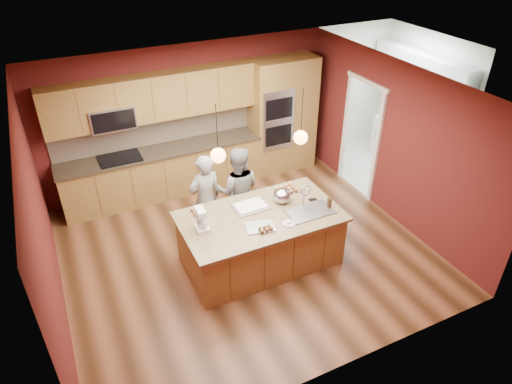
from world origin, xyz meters
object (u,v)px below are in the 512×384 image
person_left (205,199)px  stand_mixer (201,221)px  mixing_bowl (282,196)px  island (261,238)px  person_right (238,191)px

person_left → stand_mixer: person_left is taller
stand_mixer → mixing_bowl: (1.34, 0.12, -0.03)m
island → stand_mixer: (-0.90, 0.07, 0.57)m
island → mixing_bowl: (0.44, 0.18, 0.53)m
person_right → stand_mixer: bearing=67.4°
person_right → stand_mixer: 1.28m
person_left → stand_mixer: 0.96m
stand_mixer → mixing_bowl: bearing=7.8°
island → person_right: bearing=88.5°
island → person_right: 0.97m
person_left → person_right: person_left is taller
person_right → mixing_bowl: (0.42, -0.73, 0.21)m
island → mixing_bowl: bearing=22.6°
island → person_left: bearing=120.5°
mixing_bowl → stand_mixer: bearing=-175.0°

